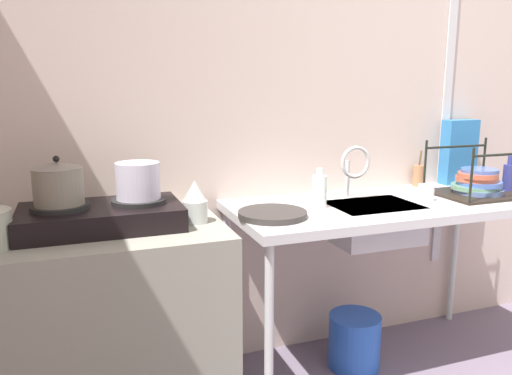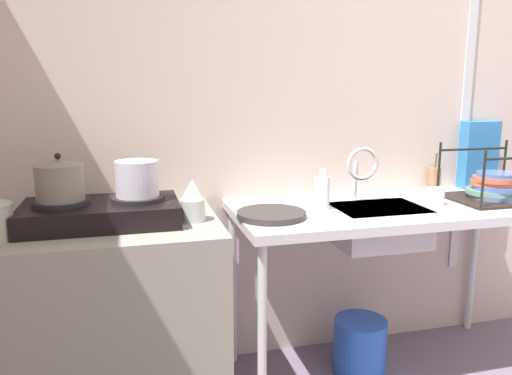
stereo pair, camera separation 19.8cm
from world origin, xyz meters
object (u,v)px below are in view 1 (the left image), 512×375
(pot_on_left_burner, at_px, (58,183))
(faucet, at_px, (354,165))
(dish_rack, at_px, (477,184))
(percolator, at_px, (195,202))
(bucket_on_floor, at_px, (354,341))
(bottle_by_sink, at_px, (319,191))
(stove, at_px, (101,216))
(small_bowl_on_drainboard, at_px, (421,196))
(pot_on_right_burner, at_px, (138,181))
(utensil_jar, at_px, (419,175))
(cup_by_rack, at_px, (426,193))
(sink_basin, at_px, (372,222))
(bottle_by_rack, at_px, (509,178))
(cereal_box, at_px, (459,152))
(frying_pan, at_px, (273,214))

(pot_on_left_burner, height_order, faucet, pot_on_left_burner)
(pot_on_left_burner, relative_size, dish_rack, 0.45)
(pot_on_left_burner, distance_m, percolator, 0.51)
(dish_rack, xyz_separation_m, bucket_on_floor, (-0.63, 0.05, -0.75))
(bottle_by_sink, bearing_deg, bucket_on_floor, 3.50)
(stove, distance_m, small_bowl_on_drainboard, 1.46)
(pot_on_left_burner, distance_m, bucket_on_floor, 1.56)
(pot_on_right_burner, relative_size, percolator, 0.99)
(faucet, relative_size, bottle_by_sink, 1.44)
(utensil_jar, bearing_deg, cup_by_rack, -122.37)
(small_bowl_on_drainboard, bearing_deg, bottle_by_sink, 178.65)
(bottle_by_sink, bearing_deg, sink_basin, -6.04)
(bottle_by_rack, distance_m, cereal_box, 0.31)
(small_bowl_on_drainboard, bearing_deg, bottle_by_rack, -2.62)
(frying_pan, xyz_separation_m, cereal_box, (1.23, 0.32, 0.16))
(small_bowl_on_drainboard, bearing_deg, dish_rack, -3.61)
(dish_rack, bearing_deg, sink_basin, 179.53)
(faucet, relative_size, cup_by_rack, 3.32)
(dish_rack, distance_m, cereal_box, 0.33)
(stove, height_order, cereal_box, cereal_box)
(cup_by_rack, relative_size, bottle_by_sink, 0.43)
(small_bowl_on_drainboard, height_order, cereal_box, cereal_box)
(stove, height_order, pot_on_right_burner, pot_on_right_burner)
(stove, xyz_separation_m, pot_on_right_burner, (0.14, 0.00, 0.13))
(dish_rack, bearing_deg, cereal_box, 65.99)
(sink_basin, height_order, bucket_on_floor, sink_basin)
(pot_on_right_burner, height_order, cup_by_rack, pot_on_right_burner)
(pot_on_right_burner, bearing_deg, cup_by_rack, -1.83)
(pot_on_left_burner, height_order, utensil_jar, pot_on_left_burner)
(bottle_by_sink, relative_size, cereal_box, 0.51)
(stove, distance_m, bucket_on_floor, 1.36)
(cup_by_rack, bearing_deg, pot_on_left_burner, 178.49)
(sink_basin, bearing_deg, dish_rack, -0.47)
(sink_basin, height_order, cup_by_rack, cup_by_rack)
(bottle_by_rack, bearing_deg, percolator, -179.64)
(cereal_box, bearing_deg, bucket_on_floor, -164.26)
(bottle_by_rack, bearing_deg, stove, 179.08)
(cup_by_rack, height_order, cereal_box, cereal_box)
(small_bowl_on_drainboard, bearing_deg, faucet, 160.47)
(percolator, distance_m, cup_by_rack, 1.11)
(percolator, distance_m, small_bowl_on_drainboard, 1.11)
(percolator, distance_m, dish_rack, 1.43)
(pot_on_left_burner, bearing_deg, utensil_jar, 8.26)
(frying_pan, distance_m, small_bowl_on_drainboard, 0.79)
(pot_on_left_burner, distance_m, faucet, 1.30)
(dish_rack, bearing_deg, bucket_on_floor, 175.85)
(pot_on_left_burner, bearing_deg, bottle_by_rack, -0.86)
(percolator, distance_m, bottle_by_rack, 1.62)
(sink_basin, relative_size, cereal_box, 1.14)
(frying_pan, bearing_deg, faucet, 19.52)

